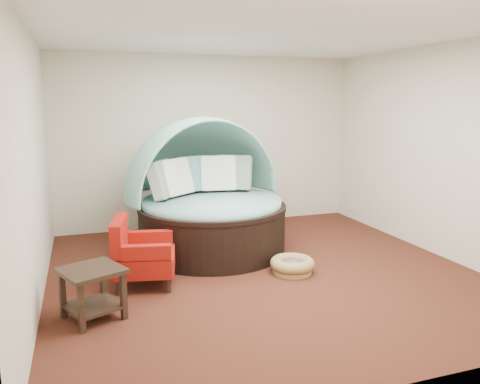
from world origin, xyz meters
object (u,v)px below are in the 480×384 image
object	(u,v)px
pet_basket	(292,265)
side_table	(92,286)
canopy_daybed	(208,189)
red_armchair	(140,254)

from	to	relation	value
pet_basket	side_table	distance (m)	2.39
canopy_daybed	side_table	bearing A→B (deg)	-146.38
canopy_daybed	red_armchair	bearing A→B (deg)	-149.70
side_table	canopy_daybed	bearing A→B (deg)	47.66
canopy_daybed	red_armchair	size ratio (longest dim) A/B	3.16
canopy_daybed	pet_basket	size ratio (longest dim) A/B	4.12
pet_basket	red_armchair	xyz separation A→B (m)	(-1.79, 0.21, 0.26)
pet_basket	side_table	world-z (taller)	side_table
red_armchair	side_table	size ratio (longest dim) A/B	1.15
red_armchair	side_table	bearing A→B (deg)	-114.54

